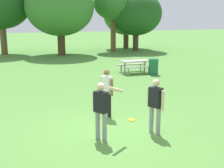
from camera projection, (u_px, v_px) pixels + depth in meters
name	position (u px, v px, depth m)	size (l,w,h in m)	color
ground_plane	(106.00, 132.00, 8.81)	(120.00, 120.00, 0.00)	#568E3D
person_thrower	(107.00, 90.00, 10.06)	(0.34, 0.58, 1.64)	black
person_catcher	(155.00, 103.00, 8.50)	(0.34, 0.58, 1.64)	gray
person_bystander	(101.00, 107.00, 8.05)	(0.82, 0.56, 1.64)	gray
frisbee	(131.00, 120.00, 9.84)	(0.24, 0.24, 0.03)	yellow
picnic_table_near	(135.00, 64.00, 18.06)	(1.74, 1.46, 0.77)	#B2ADA3
trash_can_beside_table	(153.00, 67.00, 17.53)	(0.59, 0.59, 0.96)	#1E663D
tree_tall_left	(1.00, 4.00, 26.00)	(5.13, 5.13, 6.67)	brown
tree_broad_center	(60.00, 7.00, 25.72)	(6.00, 6.00, 6.80)	#4C3823
tree_far_right	(61.00, 5.00, 26.28)	(4.80, 4.80, 6.46)	brown
tree_slender_mid	(113.00, 4.00, 28.35)	(3.78, 3.78, 6.27)	brown
tree_back_left	(126.00, 15.00, 31.42)	(4.82, 4.82, 5.58)	brown
tree_back_right	(136.00, 14.00, 29.17)	(5.06, 5.06, 5.86)	#4C3823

